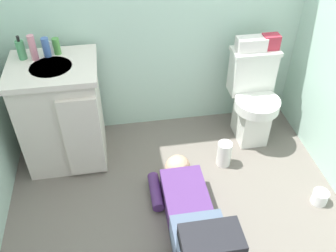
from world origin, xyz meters
The scene contains 13 objects.
ground_plane centered at (0.00, 0.00, -0.02)m, with size 2.80×3.16×0.04m, color #6B635B.
toilet centered at (0.73, 0.79, 0.37)m, with size 0.36×0.46×0.75m.
vanity_cabinet centered at (-0.74, 0.76, 0.42)m, with size 0.60×0.53×0.82m.
faucet centered at (-0.74, 0.90, 0.87)m, with size 0.02×0.02×0.10m, color silver.
person_plumber centered at (0.05, -0.12, 0.18)m, with size 0.39×1.06×0.52m.
tissue_box centered at (0.69, 0.88, 0.80)m, with size 0.22×0.11×0.10m, color silver.
toiletry_bag centered at (0.84, 0.88, 0.81)m, with size 0.12×0.09×0.11m, color #B22D3F.
soap_dispenser centered at (-0.93, 0.88, 0.89)m, with size 0.06×0.06×0.17m.
bottle_pink centered at (-0.85, 0.86, 0.91)m, with size 0.05×0.05×0.17m, color pink.
bottle_blue centered at (-0.77, 0.89, 0.89)m, with size 0.05×0.05×0.13m, color #466AB4.
bottle_green centered at (-0.71, 0.91, 0.88)m, with size 0.05×0.05×0.12m, color #4F9846.
paper_towel_roll centered at (0.43, 0.47, 0.10)m, with size 0.11×0.11×0.21m, color white.
toilet_paper_roll centered at (0.99, -0.01, 0.05)m, with size 0.11×0.11×0.10m, color white.
Camera 1 is at (-0.32, -1.47, 2.07)m, focal length 39.33 mm.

